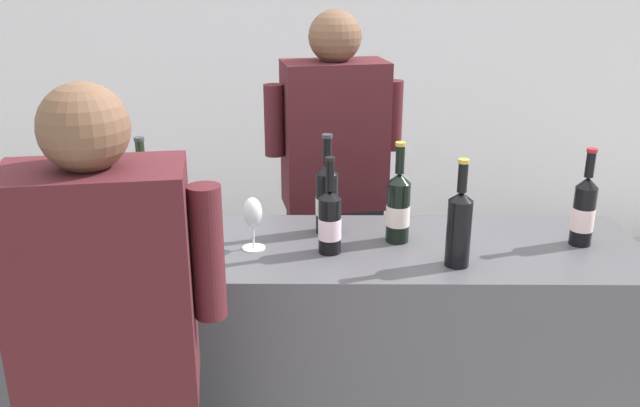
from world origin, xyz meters
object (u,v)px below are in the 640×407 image
(wine_bottle_6, at_px, (327,197))
(wine_bottle_7, at_px, (330,221))
(wine_bottle_1, at_px, (67,192))
(wine_bottle_3, at_px, (459,226))
(wine_bottle_2, at_px, (584,211))
(wine_bottle_4, at_px, (85,196))
(wine_bottle_5, at_px, (144,198))
(ice_bucket, at_px, (24,232))
(wine_bottle_0, at_px, (398,207))
(person_server, at_px, (334,223))
(wine_glass, at_px, (253,215))

(wine_bottle_6, relative_size, wine_bottle_7, 1.09)
(wine_bottle_1, bearing_deg, wine_bottle_3, -13.15)
(wine_bottle_2, bearing_deg, wine_bottle_4, 177.06)
(wine_bottle_5, height_order, ice_bucket, wine_bottle_5)
(wine_bottle_3, bearing_deg, wine_bottle_4, 168.19)
(wine_bottle_0, height_order, wine_bottle_5, wine_bottle_0)
(wine_bottle_4, xyz_separation_m, person_server, (0.87, 0.52, -0.30))
(wine_bottle_3, relative_size, wine_glass, 1.93)
(wine_glass, height_order, ice_bucket, ice_bucket)
(wine_bottle_3, height_order, wine_bottle_6, wine_bottle_6)
(wine_bottle_0, distance_m, wine_bottle_1, 1.16)
(wine_bottle_1, xyz_separation_m, wine_bottle_5, (0.27, -0.01, -0.02))
(wine_bottle_1, bearing_deg, wine_bottle_6, -2.07)
(wine_bottle_1, bearing_deg, wine_bottle_0, -5.57)
(wine_bottle_5, relative_size, wine_glass, 1.87)
(wine_bottle_2, distance_m, wine_bottle_6, 0.86)
(wine_bottle_4, distance_m, wine_glass, 0.61)
(wine_bottle_1, xyz_separation_m, wine_glass, (0.67, -0.18, -0.01))
(wine_bottle_2, height_order, wine_bottle_5, wine_bottle_5)
(wine_bottle_3, bearing_deg, wine_bottle_2, 21.16)
(wine_bottle_0, bearing_deg, wine_bottle_6, 161.57)
(wine_bottle_3, relative_size, wine_bottle_4, 0.98)
(wine_bottle_0, bearing_deg, wine_glass, -171.61)
(wine_bottle_1, distance_m, wine_bottle_2, 1.78)
(wine_bottle_2, height_order, ice_bucket, wine_bottle_2)
(wine_bottle_4, relative_size, wine_bottle_7, 1.10)
(ice_bucket, bearing_deg, wine_bottle_1, 86.55)
(wine_bottle_2, relative_size, wine_glass, 1.86)
(wine_bottle_1, relative_size, ice_bucket, 1.54)
(wine_bottle_1, distance_m, person_server, 1.10)
(wine_bottle_4, bearing_deg, wine_bottle_6, 1.14)
(wine_bottle_0, distance_m, wine_bottle_7, 0.25)
(wine_bottle_2, height_order, wine_bottle_7, wine_bottle_2)
(wine_bottle_3, distance_m, ice_bucket, 1.35)
(wine_bottle_4, distance_m, ice_bucket, 0.29)
(wine_bottle_6, height_order, wine_bottle_7, wine_bottle_6)
(wine_bottle_0, bearing_deg, wine_bottle_4, 176.63)
(wine_bottle_5, height_order, person_server, person_server)
(wine_bottle_4, distance_m, wine_bottle_5, 0.20)
(wine_bottle_3, xyz_separation_m, wine_glass, (-0.65, 0.13, -0.01))
(wine_bottle_6, height_order, ice_bucket, wine_bottle_6)
(wine_bottle_0, distance_m, wine_glass, 0.49)
(ice_bucket, bearing_deg, wine_bottle_5, 46.97)
(ice_bucket, bearing_deg, wine_bottle_3, 0.61)
(wine_bottle_0, relative_size, wine_bottle_1, 1.02)
(wine_bottle_6, bearing_deg, wine_bottle_2, -6.90)
(wine_bottle_4, bearing_deg, wine_bottle_7, -10.79)
(wine_bottle_1, xyz_separation_m, wine_bottle_2, (1.77, -0.14, -0.01))
(wine_bottle_5, height_order, wine_bottle_7, wine_bottle_5)
(wine_bottle_1, distance_m, wine_bottle_4, 0.10)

